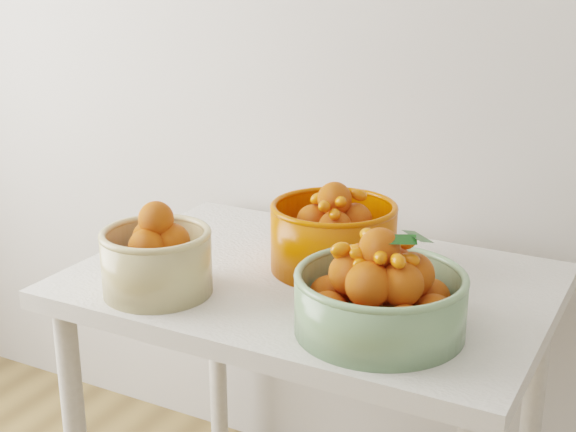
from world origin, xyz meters
name	(u,v)px	position (x,y,z in m)	size (l,w,h in m)	color
table	(311,318)	(-0.19, 1.60, 0.65)	(1.00, 0.70, 0.75)	silver
bowl_cream	(157,259)	(-0.43, 1.38, 0.82)	(0.30, 0.30, 0.19)	tan
bowl_green	(380,296)	(0.03, 1.43, 0.82)	(0.33, 0.33, 0.20)	gray
bowl_orange	(334,234)	(-0.17, 1.67, 0.83)	(0.34, 0.34, 0.20)	#C64000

